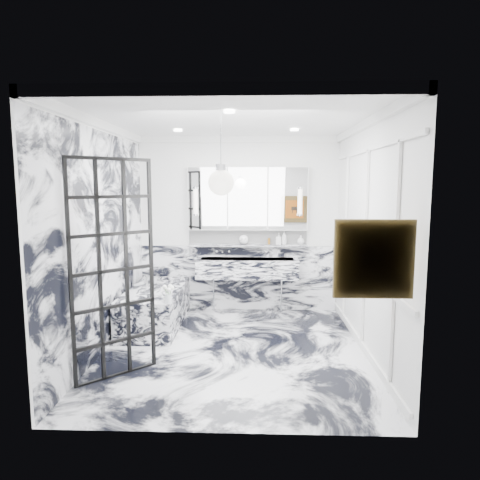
{
  "coord_description": "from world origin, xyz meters",
  "views": [
    {
      "loc": [
        0.27,
        -5.09,
        2.04
      ],
      "look_at": [
        0.07,
        0.5,
        1.32
      ],
      "focal_mm": 32.0,
      "sensor_mm": 36.0,
      "label": 1
    }
  ],
  "objects_px": {
    "mirror_cabinet": "(248,199)",
    "bathtub": "(155,307)",
    "trough_sink": "(247,268)",
    "crittall_door": "(113,270)"
  },
  "relations": [
    {
      "from": "mirror_cabinet",
      "to": "bathtub",
      "type": "height_order",
      "value": "mirror_cabinet"
    },
    {
      "from": "crittall_door",
      "to": "mirror_cabinet",
      "type": "relative_size",
      "value": 1.21
    },
    {
      "from": "crittall_door",
      "to": "trough_sink",
      "type": "xyz_separation_m",
      "value": [
        1.36,
        2.31,
        -0.42
      ]
    },
    {
      "from": "bathtub",
      "to": "mirror_cabinet",
      "type": "bearing_deg",
      "value": 32.06
    },
    {
      "from": "crittall_door",
      "to": "trough_sink",
      "type": "relative_size",
      "value": 1.44
    },
    {
      "from": "mirror_cabinet",
      "to": "trough_sink",
      "type": "bearing_deg",
      "value": -90.0
    },
    {
      "from": "crittall_door",
      "to": "bathtub",
      "type": "xyz_separation_m",
      "value": [
        0.04,
        1.65,
        -0.88
      ]
    },
    {
      "from": "trough_sink",
      "to": "mirror_cabinet",
      "type": "bearing_deg",
      "value": 90.0
    },
    {
      "from": "trough_sink",
      "to": "bathtub",
      "type": "distance_m",
      "value": 1.55
    },
    {
      "from": "trough_sink",
      "to": "mirror_cabinet",
      "type": "xyz_separation_m",
      "value": [
        -0.0,
        0.17,
        1.09
      ]
    }
  ]
}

